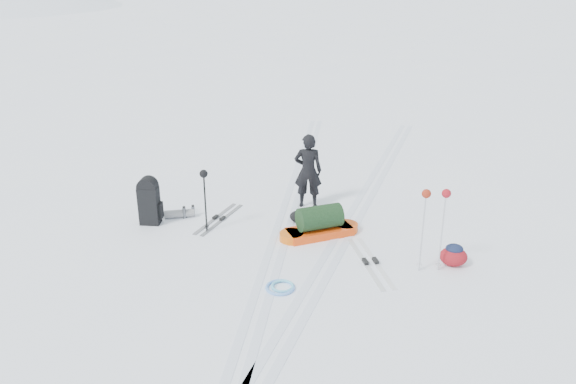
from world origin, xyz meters
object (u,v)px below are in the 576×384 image
pulk_sled (319,224)px  ski_poles_black (204,181)px  skier (308,171)px  expedition_rucksack (153,202)px

pulk_sled → ski_poles_black: 2.36m
skier → ski_poles_black: bearing=35.3°
skier → ski_poles_black: 2.39m
pulk_sled → ski_poles_black: ski_poles_black is taller
skier → ski_poles_black: (-1.74, -1.62, 0.24)m
skier → ski_poles_black: skier is taller
skier → ski_poles_black: size_ratio=1.27×
expedition_rucksack → ski_poles_black: 1.32m
pulk_sled → skier: bearing=76.3°
ski_poles_black → skier: bearing=67.0°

